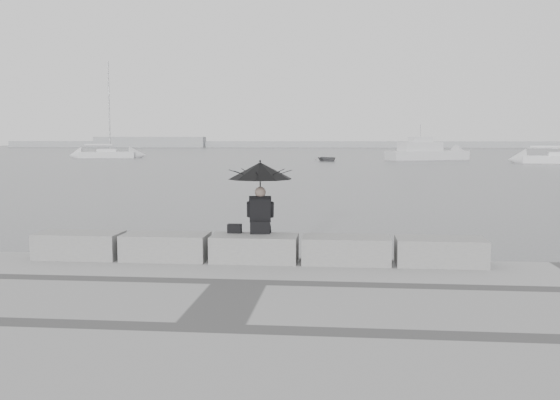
# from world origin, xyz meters

# --- Properties ---
(ground) EXTENTS (360.00, 360.00, 0.00)m
(ground) POSITION_xyz_m (0.00, 0.00, 0.00)
(ground) COLOR #494B4E
(ground) RESTS_ON ground
(stone_block_far_left) EXTENTS (1.60, 0.80, 0.50)m
(stone_block_far_left) POSITION_xyz_m (-3.40, -0.45, 0.75)
(stone_block_far_left) COLOR slate
(stone_block_far_left) RESTS_ON promenade
(stone_block_left) EXTENTS (1.60, 0.80, 0.50)m
(stone_block_left) POSITION_xyz_m (-1.70, -0.45, 0.75)
(stone_block_left) COLOR slate
(stone_block_left) RESTS_ON promenade
(stone_block_centre) EXTENTS (1.60, 0.80, 0.50)m
(stone_block_centre) POSITION_xyz_m (0.00, -0.45, 0.75)
(stone_block_centre) COLOR slate
(stone_block_centre) RESTS_ON promenade
(stone_block_right) EXTENTS (1.60, 0.80, 0.50)m
(stone_block_right) POSITION_xyz_m (1.70, -0.45, 0.75)
(stone_block_right) COLOR slate
(stone_block_right) RESTS_ON promenade
(stone_block_far_right) EXTENTS (1.60, 0.80, 0.50)m
(stone_block_far_right) POSITION_xyz_m (3.40, -0.45, 0.75)
(stone_block_far_right) COLOR slate
(stone_block_far_right) RESTS_ON promenade
(seated_person) EXTENTS (1.23, 1.23, 1.39)m
(seated_person) POSITION_xyz_m (0.07, -0.17, 2.02)
(seated_person) COLOR black
(seated_person) RESTS_ON stone_block_centre
(bag) EXTENTS (0.26, 0.15, 0.17)m
(bag) POSITION_xyz_m (-0.42, -0.20, 1.08)
(bag) COLOR black
(bag) RESTS_ON stone_block_centre
(distant_landmass) EXTENTS (180.00, 8.00, 2.80)m
(distant_landmass) POSITION_xyz_m (-8.14, 154.51, 0.90)
(distant_landmass) COLOR #95989A
(distant_landmass) RESTS_ON ground
(sailboat_left) EXTENTS (7.56, 4.31, 12.90)m
(sailboat_left) POSITION_xyz_m (-29.94, 69.44, 0.53)
(sailboat_left) COLOR silver
(sailboat_left) RESTS_ON ground
(motor_cruiser) EXTENTS (10.48, 6.86, 4.50)m
(motor_cruiser) POSITION_xyz_m (11.97, 66.04, 0.89)
(motor_cruiser) COLOR silver
(motor_cruiser) RESTS_ON ground
(dinghy) EXTENTS (3.80, 3.06, 0.60)m
(dinghy) POSITION_xyz_m (-0.09, 61.31, 0.30)
(dinghy) COLOR gray
(dinghy) RESTS_ON ground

